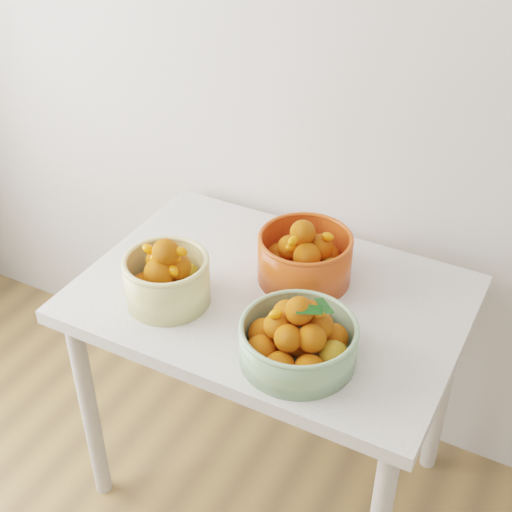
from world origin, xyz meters
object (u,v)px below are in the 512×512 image
Objects in this scene: table at (271,321)px; bowl_cream at (167,278)px; bowl_orange at (305,257)px; bowl_green at (298,339)px.

bowl_cream is at bearing -145.91° from table.
bowl_cream is (-0.22, -0.15, 0.17)m from table.
bowl_orange is at bearing 64.51° from table.
table is 0.30m from bowl_green.
bowl_green is at bearing -67.92° from bowl_orange.
table is 0.32m from bowl_cream.
bowl_cream is 0.39m from bowl_green.
bowl_orange reaches higher than table.
table is 4.12× the size of bowl_cream.
bowl_green is (0.17, -0.19, 0.16)m from table.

